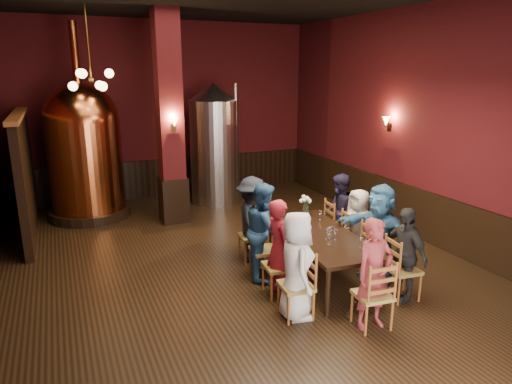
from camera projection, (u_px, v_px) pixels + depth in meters
name	position (u px, v px, depth m)	size (l,w,h in m)	color
room	(229.00, 137.00, 7.34)	(10.00, 10.02, 4.50)	black
wainscot_right	(412.00, 211.00, 9.33)	(0.08, 9.90, 1.00)	black
wainscot_back	(165.00, 178.00, 12.18)	(7.90, 0.08, 1.00)	black
column	(170.00, 120.00, 9.70)	(0.58, 0.58, 4.50)	#410E11
partition	(26.00, 177.00, 9.20)	(0.22, 3.50, 2.40)	black
pendant_cluster	(91.00, 80.00, 8.98)	(0.90, 0.90, 1.70)	#A57226
sconce_wall	(390.00, 123.00, 9.57)	(0.20, 0.20, 0.36)	black
sconce_column	(173.00, 124.00, 9.45)	(0.20, 0.20, 0.36)	black
dining_table	(321.00, 238.00, 7.31)	(1.23, 2.49, 0.75)	black
chair_0	(296.00, 285.00, 6.20)	(0.46, 0.46, 0.92)	brown
person_0	(297.00, 265.00, 6.12)	(0.74, 0.48, 1.50)	silver
chair_1	(279.00, 266.00, 6.81)	(0.46, 0.46, 0.92)	brown
person_1	(279.00, 248.00, 6.74)	(0.55, 0.36, 1.49)	maroon
chair_2	(264.00, 250.00, 7.42)	(0.46, 0.46, 0.92)	brown
person_2	(264.00, 231.00, 7.33)	(0.77, 0.38, 1.58)	navy
chair_3	(252.00, 236.00, 8.03)	(0.46, 0.46, 0.92)	brown
person_3	(252.00, 220.00, 7.95)	(0.99, 0.57, 1.53)	black
chair_4	(403.00, 269.00, 6.70)	(0.46, 0.46, 0.92)	brown
person_4	(404.00, 254.00, 6.64)	(0.82, 0.34, 1.41)	black
chair_5	(378.00, 252.00, 7.32)	(0.46, 0.46, 0.92)	brown
person_5	(379.00, 233.00, 7.23)	(1.47, 0.47, 1.59)	#2F638D
chair_6	(357.00, 238.00, 7.92)	(0.46, 0.46, 0.92)	brown
person_6	(357.00, 227.00, 7.87)	(0.65, 0.43, 1.34)	beige
chair_7	(338.00, 226.00, 8.54)	(0.46, 0.46, 0.92)	brown
person_7	(339.00, 212.00, 8.47)	(0.71, 0.35, 1.46)	#1E1932
chair_8	(373.00, 294.00, 5.94)	(0.46, 0.46, 0.92)	brown
person_8	(374.00, 274.00, 5.87)	(0.55, 0.36, 1.50)	maroon
copper_kettle	(84.00, 149.00, 10.20)	(1.91, 1.91, 4.28)	black
steel_vessel	(215.00, 144.00, 11.40)	(1.51, 1.51, 2.98)	#B2B2B7
rose_vase	(306.00, 202.00, 8.20)	(0.22, 0.22, 0.37)	white
wine_glass_0	(330.00, 233.00, 7.10)	(0.07, 0.07, 0.17)	white
wine_glass_1	(320.00, 216.00, 7.94)	(0.07, 0.07, 0.17)	white
wine_glass_2	(327.00, 234.00, 7.05)	(0.07, 0.07, 0.17)	white
wine_glass_3	(335.00, 235.00, 7.01)	(0.07, 0.07, 0.17)	white
wine_glass_4	(298.00, 219.00, 7.77)	(0.07, 0.07, 0.17)	white
wine_glass_5	(361.00, 243.00, 6.68)	(0.07, 0.07, 0.17)	white
wine_glass_6	(332.00, 232.00, 7.15)	(0.07, 0.07, 0.17)	white
wine_glass_7	(329.00, 240.00, 6.82)	(0.07, 0.07, 0.17)	white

